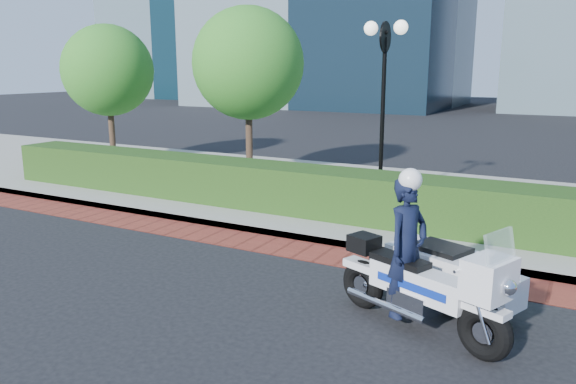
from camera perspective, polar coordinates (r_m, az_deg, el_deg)
The scene contains 8 objects.
ground at distance 9.67m, azimuth -6.92°, elevation -7.69°, with size 120.00×120.00×0.00m, color black.
brick_strip at distance 10.86m, azimuth -2.34°, elevation -5.30°, with size 60.00×1.00×0.01m, color maroon.
sidewalk at distance 14.75m, azimuth 6.62°, elevation -0.29°, with size 60.00×8.00×0.15m, color gray.
hedge_main at distance 12.48m, azimuth 2.56°, elevation 0.13°, with size 18.00×1.20×1.00m, color #183210.
lamppost at distance 13.29m, azimuth 9.69°, elevation 10.77°, with size 1.02×0.70×4.21m.
tree_a at distance 19.93m, azimuth -17.84°, elevation 11.66°, with size 3.00×3.00×4.58m.
tree_b at distance 16.43m, azimuth -4.08°, elevation 12.88°, with size 3.20×3.20×4.89m.
police_motorcycle at distance 7.72m, azimuth 14.23°, elevation -7.62°, with size 2.49×2.30×2.11m.
Camera 1 is at (5.30, -7.37, 3.33)m, focal length 35.00 mm.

